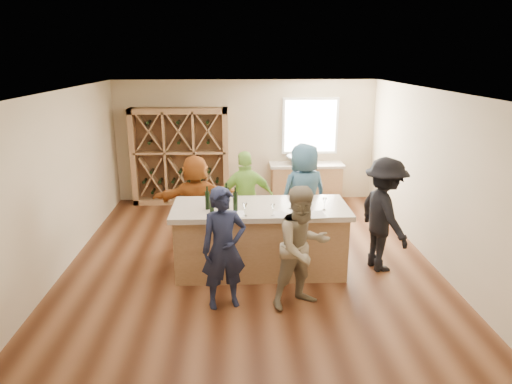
{
  "coord_description": "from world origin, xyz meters",
  "views": [
    {
      "loc": [
        -0.22,
        -7.02,
        3.32
      ],
      "look_at": [
        0.1,
        0.2,
        1.15
      ],
      "focal_mm": 32.0,
      "sensor_mm": 36.0,
      "label": 1
    }
  ],
  "objects_px": {
    "person_server": "(384,215)",
    "person_far_left": "(196,200)",
    "wine_bottle_b": "(212,203)",
    "wine_bottle_d": "(235,202)",
    "person_near_right": "(303,248)",
    "person_near_left": "(224,248)",
    "person_far_mid": "(246,199)",
    "tasting_counter_base": "(260,241)",
    "sink": "(298,160)",
    "wine_bottle_a": "(207,200)",
    "wine_rack": "(180,156)",
    "wine_bottle_c": "(227,198)",
    "person_far_right": "(304,194)"
  },
  "relations": [
    {
      "from": "person_near_right",
      "to": "person_far_left",
      "type": "height_order",
      "value": "person_near_right"
    },
    {
      "from": "wine_rack",
      "to": "person_server",
      "type": "distance_m",
      "value": 5.1
    },
    {
      "from": "person_near_left",
      "to": "wine_bottle_c",
      "type": "bearing_deg",
      "value": 73.82
    },
    {
      "from": "wine_bottle_a",
      "to": "person_far_right",
      "type": "xyz_separation_m",
      "value": [
        1.64,
        1.2,
        -0.29
      ]
    },
    {
      "from": "sink",
      "to": "person_far_left",
      "type": "relative_size",
      "value": 0.33
    },
    {
      "from": "wine_bottle_a",
      "to": "wine_bottle_d",
      "type": "distance_m",
      "value": 0.43
    },
    {
      "from": "wine_bottle_d",
      "to": "person_far_right",
      "type": "relative_size",
      "value": 0.16
    },
    {
      "from": "tasting_counter_base",
      "to": "person_far_left",
      "type": "height_order",
      "value": "person_far_left"
    },
    {
      "from": "person_near_left",
      "to": "person_server",
      "type": "relative_size",
      "value": 0.93
    },
    {
      "from": "tasting_counter_base",
      "to": "person_near_right",
      "type": "bearing_deg",
      "value": -64.92
    },
    {
      "from": "wine_rack",
      "to": "tasting_counter_base",
      "type": "relative_size",
      "value": 0.85
    },
    {
      "from": "person_far_right",
      "to": "tasting_counter_base",
      "type": "bearing_deg",
      "value": 32.69
    },
    {
      "from": "sink",
      "to": "wine_bottle_a",
      "type": "distance_m",
      "value": 4.09
    },
    {
      "from": "wine_bottle_b",
      "to": "wine_bottle_d",
      "type": "xyz_separation_m",
      "value": [
        0.35,
        0.04,
        0.01
      ]
    },
    {
      "from": "wine_bottle_d",
      "to": "person_server",
      "type": "distance_m",
      "value": 2.36
    },
    {
      "from": "wine_rack",
      "to": "wine_bottle_b",
      "type": "distance_m",
      "value": 3.95
    },
    {
      "from": "wine_rack",
      "to": "person_near_right",
      "type": "distance_m",
      "value": 5.17
    },
    {
      "from": "person_near_right",
      "to": "wine_bottle_a",
      "type": "bearing_deg",
      "value": 118.16
    },
    {
      "from": "person_server",
      "to": "person_far_left",
      "type": "xyz_separation_m",
      "value": [
        -3.04,
        1.19,
        -0.09
      ]
    },
    {
      "from": "tasting_counter_base",
      "to": "person_server",
      "type": "xyz_separation_m",
      "value": [
        1.95,
        -0.01,
        0.41
      ]
    },
    {
      "from": "wine_bottle_b",
      "to": "person_far_mid",
      "type": "height_order",
      "value": "person_far_mid"
    },
    {
      "from": "wine_bottle_b",
      "to": "person_near_right",
      "type": "bearing_deg",
      "value": -34.26
    },
    {
      "from": "tasting_counter_base",
      "to": "person_near_left",
      "type": "distance_m",
      "value": 1.24
    },
    {
      "from": "person_far_mid",
      "to": "wine_bottle_c",
      "type": "bearing_deg",
      "value": 65.6
    },
    {
      "from": "wine_bottle_d",
      "to": "person_near_left",
      "type": "distance_m",
      "value": 0.95
    },
    {
      "from": "person_server",
      "to": "person_far_right",
      "type": "xyz_separation_m",
      "value": [
        -1.11,
        1.1,
        0.01
      ]
    },
    {
      "from": "wine_rack",
      "to": "person_far_left",
      "type": "distance_m",
      "value": 2.51
    },
    {
      "from": "person_far_right",
      "to": "sink",
      "type": "bearing_deg",
      "value": -114.86
    },
    {
      "from": "person_near_left",
      "to": "person_far_mid",
      "type": "xyz_separation_m",
      "value": [
        0.35,
        2.12,
        0.02
      ]
    },
    {
      "from": "wine_bottle_d",
      "to": "person_near_right",
      "type": "relative_size",
      "value": 0.17
    },
    {
      "from": "person_server",
      "to": "person_far_left",
      "type": "height_order",
      "value": "person_server"
    },
    {
      "from": "person_near_right",
      "to": "wine_bottle_c",
      "type": "bearing_deg",
      "value": 110.79
    },
    {
      "from": "wine_bottle_a",
      "to": "wine_bottle_d",
      "type": "xyz_separation_m",
      "value": [
        0.42,
        -0.09,
        0.0
      ]
    },
    {
      "from": "person_near_right",
      "to": "person_near_left",
      "type": "bearing_deg",
      "value": 153.21
    },
    {
      "from": "person_near_left",
      "to": "person_far_right",
      "type": "relative_size",
      "value": 0.91
    },
    {
      "from": "person_far_right",
      "to": "person_far_left",
      "type": "height_order",
      "value": "person_far_right"
    },
    {
      "from": "wine_rack",
      "to": "person_far_mid",
      "type": "xyz_separation_m",
      "value": [
        1.45,
        -2.54,
        -0.24
      ]
    },
    {
      "from": "sink",
      "to": "wine_bottle_c",
      "type": "bearing_deg",
      "value": -113.43
    },
    {
      "from": "person_near_right",
      "to": "person_far_left",
      "type": "bearing_deg",
      "value": 100.28
    },
    {
      "from": "wine_bottle_a",
      "to": "person_server",
      "type": "relative_size",
      "value": 0.15
    },
    {
      "from": "person_near_left",
      "to": "wine_bottle_d",
      "type": "bearing_deg",
      "value": 64.98
    },
    {
      "from": "wine_bottle_b",
      "to": "wine_bottle_c",
      "type": "xyz_separation_m",
      "value": [
        0.22,
        0.15,
        0.03
      ]
    },
    {
      "from": "wine_rack",
      "to": "wine_bottle_d",
      "type": "relative_size",
      "value": 7.57
    },
    {
      "from": "wine_bottle_b",
      "to": "wine_bottle_d",
      "type": "height_order",
      "value": "wine_bottle_d"
    },
    {
      "from": "person_far_mid",
      "to": "person_far_right",
      "type": "height_order",
      "value": "person_far_right"
    },
    {
      "from": "tasting_counter_base",
      "to": "wine_bottle_d",
      "type": "relative_size",
      "value": 8.95
    },
    {
      "from": "person_near_right",
      "to": "person_server",
      "type": "relative_size",
      "value": 0.93
    },
    {
      "from": "wine_bottle_c",
      "to": "wine_bottle_d",
      "type": "bearing_deg",
      "value": -38.48
    },
    {
      "from": "sink",
      "to": "wine_bottle_b",
      "type": "height_order",
      "value": "wine_bottle_b"
    },
    {
      "from": "wine_bottle_d",
      "to": "person_far_mid",
      "type": "bearing_deg",
      "value": 81.61
    }
  ]
}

